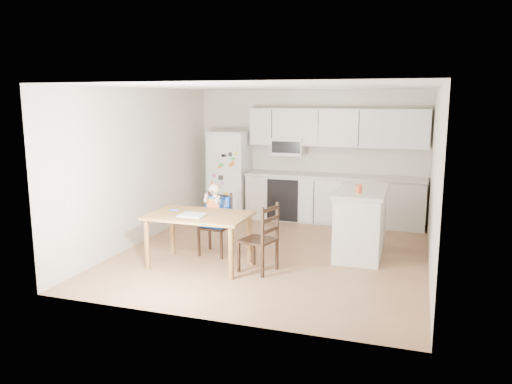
{
  "coord_description": "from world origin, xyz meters",
  "views": [
    {
      "loc": [
        2.04,
        -7.08,
        2.33
      ],
      "look_at": [
        -0.19,
        -0.31,
        0.99
      ],
      "focal_mm": 35.0,
      "sensor_mm": 36.0,
      "label": 1
    }
  ],
  "objects_px": {
    "dining_table": "(199,221)",
    "chair_booster": "(216,211)",
    "refrigerator": "(230,174)",
    "kitchen_island": "(361,222)",
    "red_cup": "(359,189)",
    "chair_side": "(264,234)"
  },
  "relations": [
    {
      "from": "kitchen_island",
      "to": "refrigerator",
      "type": "bearing_deg",
      "value": 147.2
    },
    {
      "from": "kitchen_island",
      "to": "chair_side",
      "type": "relative_size",
      "value": 1.43
    },
    {
      "from": "refrigerator",
      "to": "kitchen_island",
      "type": "xyz_separation_m",
      "value": [
        2.8,
        -1.81,
        -0.34
      ]
    },
    {
      "from": "red_cup",
      "to": "dining_table",
      "type": "distance_m",
      "value": 2.32
    },
    {
      "from": "red_cup",
      "to": "chair_side",
      "type": "bearing_deg",
      "value": -140.35
    },
    {
      "from": "chair_side",
      "to": "dining_table",
      "type": "bearing_deg",
      "value": -74.05
    },
    {
      "from": "dining_table",
      "to": "chair_booster",
      "type": "bearing_deg",
      "value": 89.8
    },
    {
      "from": "refrigerator",
      "to": "dining_table",
      "type": "relative_size",
      "value": 1.22
    },
    {
      "from": "chair_booster",
      "to": "chair_side",
      "type": "xyz_separation_m",
      "value": [
        0.94,
        -0.59,
        -0.12
      ]
    },
    {
      "from": "chair_booster",
      "to": "red_cup",
      "type": "bearing_deg",
      "value": 12.26
    },
    {
      "from": "refrigerator",
      "to": "kitchen_island",
      "type": "distance_m",
      "value": 3.35
    },
    {
      "from": "chair_booster",
      "to": "chair_side",
      "type": "bearing_deg",
      "value": -29.37
    },
    {
      "from": "red_cup",
      "to": "kitchen_island",
      "type": "bearing_deg",
      "value": 86.96
    },
    {
      "from": "refrigerator",
      "to": "chair_booster",
      "type": "height_order",
      "value": "refrigerator"
    },
    {
      "from": "chair_booster",
      "to": "kitchen_island",
      "type": "bearing_deg",
      "value": 19.61
    },
    {
      "from": "red_cup",
      "to": "chair_booster",
      "type": "xyz_separation_m",
      "value": [
        -2.07,
        -0.35,
        -0.41
      ]
    },
    {
      "from": "red_cup",
      "to": "chair_booster",
      "type": "height_order",
      "value": "red_cup"
    },
    {
      "from": "refrigerator",
      "to": "red_cup",
      "type": "bearing_deg",
      "value": -36.88
    },
    {
      "from": "red_cup",
      "to": "chair_side",
      "type": "distance_m",
      "value": 1.56
    },
    {
      "from": "kitchen_island",
      "to": "red_cup",
      "type": "height_order",
      "value": "red_cup"
    },
    {
      "from": "kitchen_island",
      "to": "red_cup",
      "type": "xyz_separation_m",
      "value": [
        -0.02,
        -0.29,
        0.56
      ]
    },
    {
      "from": "dining_table",
      "to": "red_cup",
      "type": "bearing_deg",
      "value": 24.94
    }
  ]
}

